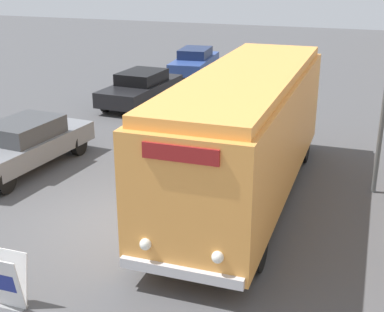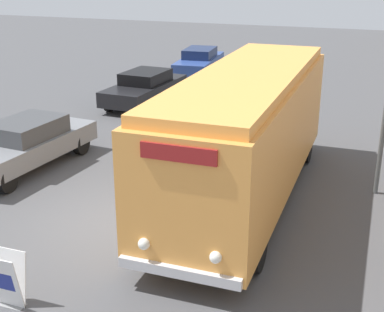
# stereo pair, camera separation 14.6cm
# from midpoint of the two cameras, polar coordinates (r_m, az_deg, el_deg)

# --- Properties ---
(ground_plane) EXTENTS (80.00, 80.00, 0.00)m
(ground_plane) POSITION_cam_midpoint_polar(r_m,az_deg,el_deg) (12.81, -8.26, -6.83)
(ground_plane) COLOR #4C4C4F
(vintage_bus) EXTENTS (2.45, 9.33, 3.29)m
(vintage_bus) POSITION_cam_midpoint_polar(r_m,az_deg,el_deg) (13.22, 6.16, 2.75)
(vintage_bus) COLOR black
(vintage_bus) RESTS_ON ground_plane
(sign_board) EXTENTS (0.66, 0.39, 1.03)m
(sign_board) POSITION_cam_midpoint_polar(r_m,az_deg,el_deg) (10.13, -18.79, -12.44)
(sign_board) COLOR gray
(sign_board) RESTS_ON ground_plane
(parked_car_near) EXTENTS (2.15, 4.79, 1.43)m
(parked_car_near) POSITION_cam_midpoint_polar(r_m,az_deg,el_deg) (16.27, -16.98, 1.31)
(parked_car_near) COLOR black
(parked_car_near) RESTS_ON ground_plane
(parked_car_mid) EXTENTS (2.11, 4.71, 1.39)m
(parked_car_mid) POSITION_cam_midpoint_polar(r_m,az_deg,el_deg) (22.74, -4.85, 7.29)
(parked_car_mid) COLOR black
(parked_car_mid) RESTS_ON ground_plane
(parked_car_far) EXTENTS (2.10, 4.80, 1.37)m
(parked_car_far) POSITION_cam_midpoint_polar(r_m,az_deg,el_deg) (28.72, 0.93, 10.07)
(parked_car_far) COLOR black
(parked_car_far) RESTS_ON ground_plane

